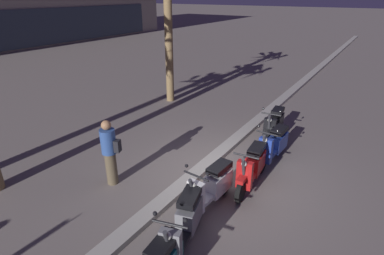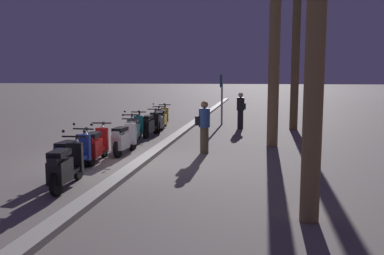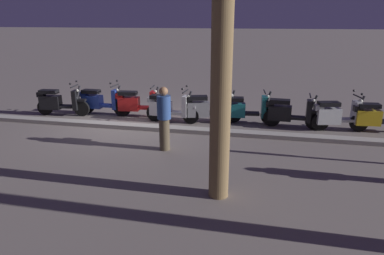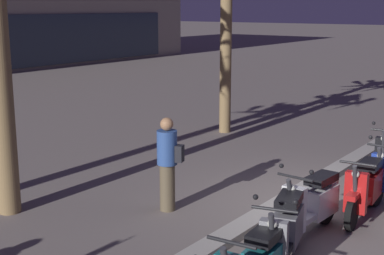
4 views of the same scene
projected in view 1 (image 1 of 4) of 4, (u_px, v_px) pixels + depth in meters
The scene contains 8 objects.
ground_plane at pixel (219, 173), 7.57m from camera, with size 200.00×200.00×0.00m, color slate.
curb_strip at pixel (204, 166), 7.77m from camera, with size 60.00×0.36×0.12m, color #ADA89E.
scooter_grey_lead_nearest at pixel (184, 224), 5.25m from camera, with size 1.82×0.78×1.17m.
scooter_white_tail_end at pixel (212, 187), 6.27m from camera, with size 1.74×0.56×1.17m.
scooter_red_mid_front at pixel (252, 166), 7.00m from camera, with size 1.74×0.56×1.04m.
scooter_blue_gap_after_mid at pixel (274, 145), 8.01m from camera, with size 1.80×0.56×1.17m.
scooter_black_mid_rear at pixel (274, 125), 9.21m from camera, with size 1.82×0.56×1.17m.
pedestrian_strolling_near_curb at pixel (110, 151), 6.86m from camera, with size 0.34×0.46×1.60m.
Camera 1 is at (-5.78, -2.94, 4.14)m, focal length 28.35 mm.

